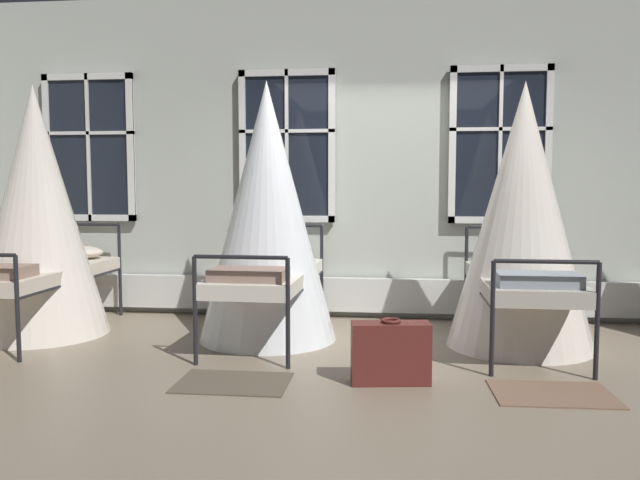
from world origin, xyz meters
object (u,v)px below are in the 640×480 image
object	(u,v)px
cot_first	(37,215)
suitcase_dark	(391,353)
cot_second	(267,215)
cot_third	(522,220)

from	to	relation	value
cot_first	suitcase_dark	world-z (taller)	cot_first
cot_first	cot_second	world-z (taller)	cot_second
cot_first	cot_third	bearing A→B (deg)	-89.00
cot_first	cot_third	world-z (taller)	cot_first
cot_third	suitcase_dark	distance (m)	1.87
suitcase_dark	cot_first	bearing A→B (deg)	153.14
cot_third	suitcase_dark	world-z (taller)	cot_third
cot_third	cot_first	bearing A→B (deg)	90.93
cot_second	cot_third	distance (m)	2.26
cot_third	cot_second	bearing A→B (deg)	89.60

